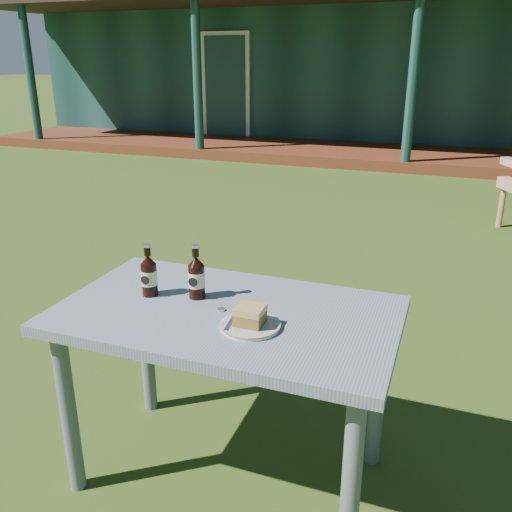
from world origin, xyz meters
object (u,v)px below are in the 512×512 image
at_px(cafe_table, 227,335).
at_px(cola_bottle_far, 149,275).
at_px(cake_slice, 250,315).
at_px(plate, 250,325).
at_px(cola_bottle_near, 196,277).

xyz_separation_m(cafe_table, cola_bottle_far, (-0.32, 0.02, 0.18)).
bearing_deg(cake_slice, cola_bottle_far, 165.63).
bearing_deg(cola_bottle_far, plate, -14.10).
bearing_deg(cafe_table, cake_slice, -36.92).
relative_size(plate, cola_bottle_far, 1.02).
bearing_deg(cola_bottle_far, cafe_table, -3.47).
bearing_deg(cake_slice, cola_bottle_near, 150.12).
distance_m(cafe_table, cola_bottle_near, 0.24).
bearing_deg(plate, cafe_table, 143.72).
distance_m(cola_bottle_near, cola_bottle_far, 0.18).
bearing_deg(cafe_table, cola_bottle_far, 176.53).
xyz_separation_m(cafe_table, cake_slice, (0.13, -0.09, 0.15)).
xyz_separation_m(plate, cola_bottle_far, (-0.45, 0.11, 0.07)).
xyz_separation_m(cafe_table, plate, (0.13, -0.09, 0.11)).
relative_size(cafe_table, cola_bottle_near, 5.81).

